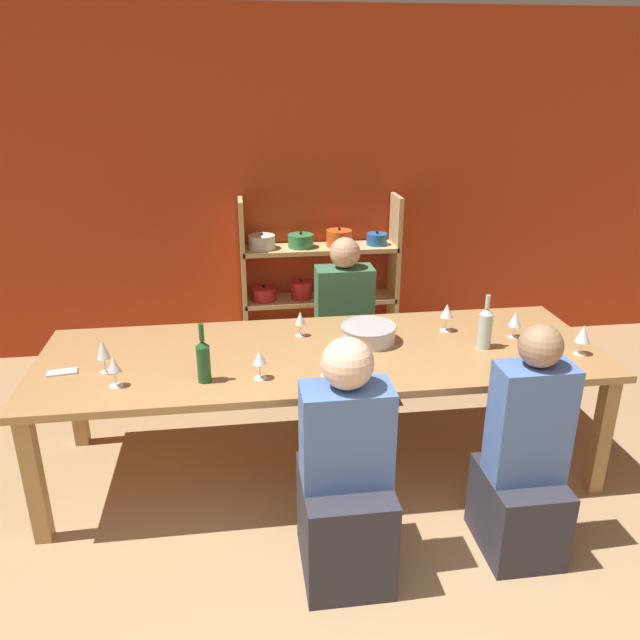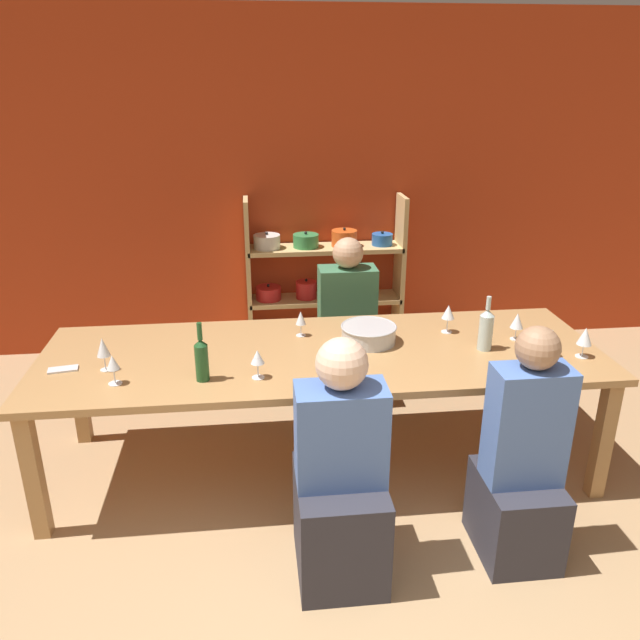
{
  "view_description": "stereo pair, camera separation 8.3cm",
  "coord_description": "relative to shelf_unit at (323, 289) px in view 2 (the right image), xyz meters",
  "views": [
    {
      "loc": [
        -0.41,
        -1.24,
        2.19
      ],
      "look_at": [
        0.04,
        2.02,
        0.9
      ],
      "focal_mm": 35.0,
      "sensor_mm": 36.0,
      "label": 1
    },
    {
      "loc": [
        -0.33,
        -1.25,
        2.19
      ],
      "look_at": [
        0.04,
        2.02,
        0.9
      ],
      "focal_mm": 35.0,
      "sensor_mm": 36.0,
      "label": 2
    }
  ],
  "objects": [
    {
      "name": "wine_bottle_dark",
      "position": [
        -0.84,
        -1.99,
        0.33
      ],
      "size": [
        0.07,
        0.07,
        0.31
      ],
      "color": "#1E4C23",
      "rests_on": "dining_table"
    },
    {
      "name": "wine_glass_empty_c",
      "position": [
        0.58,
        -1.51,
        0.34
      ],
      "size": [
        0.08,
        0.08,
        0.17
      ],
      "color": "white",
      "rests_on": "dining_table"
    },
    {
      "name": "shelf_unit",
      "position": [
        0.0,
        0.0,
        0.0
      ],
      "size": [
        1.29,
        0.3,
        1.3
      ],
      "color": "tan",
      "rests_on": "ground_plane"
    },
    {
      "name": "person_near_a",
      "position": [
        -0.22,
        -2.56,
        -0.1
      ],
      "size": [
        0.4,
        0.5,
        1.19
      ],
      "color": "#2D2D38",
      "rests_on": "ground_plane"
    },
    {
      "name": "wine_glass_red_b",
      "position": [
        -0.22,
        -2.01,
        0.32
      ],
      "size": [
        0.07,
        0.07,
        0.15
      ],
      "color": "white",
      "rests_on": "dining_table"
    },
    {
      "name": "wine_glass_empty_a",
      "position": [
        0.94,
        -1.67,
        0.33
      ],
      "size": [
        0.08,
        0.08,
        0.16
      ],
      "color": "white",
      "rests_on": "dining_table"
    },
    {
      "name": "mixing_bowl",
      "position": [
        0.08,
        -1.61,
        0.27
      ],
      "size": [
        0.32,
        0.32,
        0.1
      ],
      "color": "#B7BABC",
      "rests_on": "dining_table"
    },
    {
      "name": "wine_glass_white_a",
      "position": [
        -0.3,
        -1.47,
        0.32
      ],
      "size": [
        0.06,
        0.06,
        0.15
      ],
      "color": "white",
      "rests_on": "dining_table"
    },
    {
      "name": "wine_glass_empty_b",
      "position": [
        -1.28,
        -1.99,
        0.33
      ],
      "size": [
        0.07,
        0.07,
        0.16
      ],
      "color": "white",
      "rests_on": "dining_table"
    },
    {
      "name": "cell_phone",
      "position": [
        -1.58,
        -1.8,
        0.22
      ],
      "size": [
        0.16,
        0.09,
        0.01
      ],
      "color": "silver",
      "rests_on": "dining_table"
    },
    {
      "name": "wall_back_red",
      "position": [
        -0.24,
        0.2,
        0.81
      ],
      "size": [
        8.8,
        0.06,
        2.7
      ],
      "color": "#B23819",
      "rests_on": "ground_plane"
    },
    {
      "name": "person_far_a",
      "position": [
        0.08,
        -0.83,
        -0.11
      ],
      "size": [
        0.4,
        0.5,
        1.18
      ],
      "rotation": [
        0.0,
        0.0,
        3.14
      ],
      "color": "#2D2D38",
      "rests_on": "ground_plane"
    },
    {
      "name": "dining_table",
      "position": [
        -0.2,
        -1.71,
        0.15
      ],
      "size": [
        3.13,
        1.06,
        0.75
      ],
      "color": "#AD7F4C",
      "rests_on": "ground_plane"
    },
    {
      "name": "wine_glass_white_b",
      "position": [
        -1.36,
        -1.82,
        0.34
      ],
      "size": [
        0.07,
        0.07,
        0.18
      ],
      "color": "white",
      "rests_on": "dining_table"
    },
    {
      "name": "person_near_b",
      "position": [
        0.65,
        -2.53,
        -0.1
      ],
      "size": [
        0.35,
        0.44,
        1.19
      ],
      "color": "#2D2D38",
      "rests_on": "ground_plane"
    },
    {
      "name": "wine_bottle_green",
      "position": [
        0.71,
        -1.78,
        0.34
      ],
      "size": [
        0.08,
        0.08,
        0.31
      ],
      "color": "#B2C6C1",
      "rests_on": "dining_table"
    },
    {
      "name": "wine_glass_red_a",
      "position": [
        -0.56,
        -2.0,
        0.32
      ],
      "size": [
        0.07,
        0.07,
        0.16
      ],
      "color": "white",
      "rests_on": "dining_table"
    },
    {
      "name": "wine_glass_empty_e",
      "position": [
        1.03,
        -1.92,
        0.33
      ],
      "size": [
        0.08,
        0.08,
        0.16
      ],
      "color": "white",
      "rests_on": "dining_table"
    },
    {
      "name": "wine_glass_empty_d",
      "position": [
        1.21,
        -1.94,
        0.33
      ],
      "size": [
        0.08,
        0.08,
        0.17
      ],
      "color": "white",
      "rests_on": "dining_table"
    }
  ]
}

